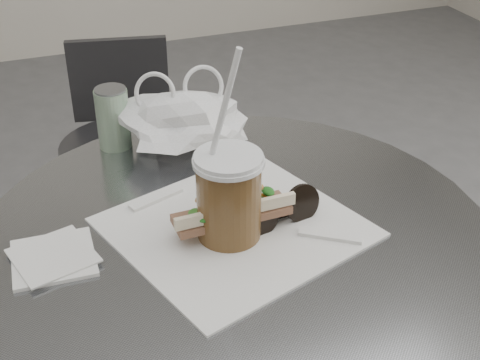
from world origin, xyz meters
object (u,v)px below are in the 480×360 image
object	(u,v)px
banh_mi	(231,210)
drink_can	(113,118)
iced_coffee	(229,196)
sunglasses	(280,212)
chair_far	(128,177)

from	to	relation	value
banh_mi	drink_can	world-z (taller)	drink_can
iced_coffee	sunglasses	size ratio (longest dim) A/B	2.17
sunglasses	chair_far	bearing A→B (deg)	83.57
iced_coffee	sunglasses	distance (m)	0.09
chair_far	sunglasses	distance (m)	1.04
chair_far	banh_mi	bearing A→B (deg)	100.93
chair_far	sunglasses	size ratio (longest dim) A/B	5.10
chair_far	drink_can	size ratio (longest dim) A/B	6.11
iced_coffee	sunglasses	bearing A→B (deg)	-0.28
drink_can	iced_coffee	bearing A→B (deg)	-73.36
banh_mi	chair_far	bearing A→B (deg)	87.83
chair_far	banh_mi	size ratio (longest dim) A/B	3.18
iced_coffee	drink_can	bearing A→B (deg)	106.64
banh_mi	drink_can	size ratio (longest dim) A/B	1.92
banh_mi	drink_can	bearing A→B (deg)	106.88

